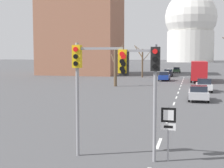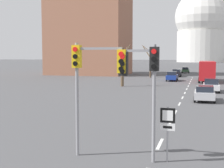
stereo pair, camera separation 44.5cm
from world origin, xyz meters
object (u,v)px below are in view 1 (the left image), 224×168
Objects in this scene: traffic_signal_near_left at (93,71)px; route_sign_post at (168,124)px; traffic_signal_centre_tall at (144,74)px; city_bus at (199,70)px; sedan_far_right at (198,93)px; sedan_far_left at (204,85)px; sedan_near_left at (177,70)px; sedan_near_right at (164,76)px; sedan_mid_centre at (168,73)px.

traffic_signal_near_left is 2.14× the size of route_sign_post.
city_bus is at bearing 86.01° from traffic_signal_centre_tall.
traffic_signal_near_left reaches higher than sedan_far_right.
route_sign_post reaches higher than sedan_far_left.
sedan_near_left is (0.21, 71.55, -2.93)m from traffic_signal_near_left.
sedan_far_left is (6.18, -16.05, -0.01)m from sedan_near_right.
sedan_far_left reaches higher than sedan_far_right.
sedan_near_right is 0.43× the size of city_bus.
sedan_far_left is at bearing 84.51° from sedan_far_right.
sedan_far_left is (2.38, 27.13, -0.71)m from route_sign_post.
sedan_mid_centre is (-0.16, 11.90, -0.00)m from sedan_near_right.
sedan_mid_centre is at bearing 116.69° from city_bus.
traffic_signal_centre_tall is at bearing -86.91° from sedan_mid_centre.
traffic_signal_centre_tall is 55.43m from sedan_mid_centre.
sedan_near_right reaches higher than sedan_far_right.
sedan_far_left is (5.32, -44.22, 0.05)m from sedan_near_left.
sedan_far_left is 8.48m from sedan_far_right.
sedan_far_left is 1.04× the size of sedan_far_right.
sedan_near_right is (-2.82, 43.38, -2.77)m from traffic_signal_centre_tall.
sedan_mid_centre is (-3.97, 55.09, -0.71)m from route_sign_post.
traffic_signal_near_left reaches higher than sedan_near_left.
city_bus is (3.02, 43.34, -1.56)m from traffic_signal_centre_tall.
sedan_near_right is (-0.66, 43.39, -2.87)m from traffic_signal_near_left.
sedan_near_right is at bearing -91.75° from sedan_near_left.
city_bus is (6.01, -11.95, 1.22)m from sedan_mid_centre.
sedan_far_right is at bearing -77.63° from sedan_near_right.
route_sign_post is (0.98, 0.20, -2.07)m from traffic_signal_centre_tall.
city_bus is (2.04, 43.14, 0.51)m from route_sign_post.
traffic_signal_near_left is at bearing -104.02° from sedan_far_right.
sedan_near_left is 0.98× the size of sedan_mid_centre.
sedan_far_right is at bearing 75.98° from traffic_signal_near_left.
sedan_near_right reaches higher than sedan_mid_centre.
route_sign_post is at bearing -92.71° from city_bus.
sedan_far_left is at bearing -77.22° from sedan_mid_centre.
sedan_mid_centre is (-0.82, 55.29, -2.87)m from traffic_signal_near_left.
sedan_near_left is (-2.95, 71.35, -0.76)m from route_sign_post.
traffic_signal_centre_tall is 19.28m from sedan_far_right.
route_sign_post is 71.42m from sedan_near_left.
sedan_far_right is at bearing 82.32° from traffic_signal_centre_tall.
traffic_signal_near_left is 1.18× the size of sedan_far_right.
route_sign_post is at bearing -95.00° from sedan_far_left.
sedan_far_right is 0.38× the size of city_bus.
sedan_far_left reaches higher than sedan_near_left.
city_bus reaches higher than sedan_near_right.
traffic_signal_centre_tall is at bearing -88.43° from sedan_near_left.
traffic_signal_near_left is at bearing -101.43° from sedan_far_left.
route_sign_post is at bearing -87.64° from sedan_near_left.
sedan_mid_centre is 0.95× the size of sedan_far_left.
traffic_signal_near_left is at bearing -96.83° from city_bus.
sedan_near_right is 1.11× the size of sedan_far_right.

